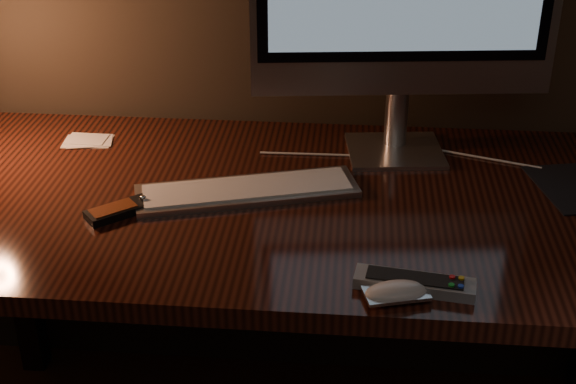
# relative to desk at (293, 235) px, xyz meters

# --- Properties ---
(desk) EXTENTS (1.60, 0.75, 0.75)m
(desk) POSITION_rel_desk_xyz_m (0.00, 0.00, 0.00)
(desk) COLOR #3A160D
(desk) RESTS_ON ground
(keyboard) EXTENTS (0.46, 0.24, 0.02)m
(keyboard) POSITION_rel_desk_xyz_m (-0.09, -0.06, 0.14)
(keyboard) COLOR silver
(keyboard) RESTS_ON desk
(mouse) EXTENTS (0.11, 0.08, 0.02)m
(mouse) POSITION_rel_desk_xyz_m (0.20, -0.40, 0.14)
(mouse) COLOR white
(mouse) RESTS_ON desk
(media_remote) EXTENTS (0.13, 0.12, 0.02)m
(media_remote) POSITION_rel_desk_xyz_m (-0.32, -0.16, 0.14)
(media_remote) COLOR black
(media_remote) RESTS_ON desk
(tv_remote) EXTENTS (0.20, 0.08, 0.03)m
(tv_remote) POSITION_rel_desk_xyz_m (0.23, -0.36, 0.14)
(tv_remote) COLOR gray
(tv_remote) RESTS_ON desk
(papers) EXTENTS (0.11, 0.08, 0.01)m
(papers) POSITION_rel_desk_xyz_m (-0.48, 0.15, 0.13)
(papers) COLOR white
(papers) RESTS_ON desk
(cable) EXTENTS (0.59, 0.12, 0.01)m
(cable) POSITION_rel_desk_xyz_m (0.23, 0.13, 0.13)
(cable) COLOR white
(cable) RESTS_ON desk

